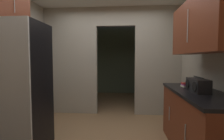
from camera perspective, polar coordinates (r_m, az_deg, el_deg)
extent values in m
cube|color=#ADA899|center=(4.45, -13.28, 2.82)|extent=(1.31, 0.12, 2.59)
cube|color=#ADA899|center=(4.31, 14.77, 2.77)|extent=(1.09, 0.12, 2.59)
cube|color=#ADA899|center=(4.37, 1.27, 17.07)|extent=(0.93, 0.12, 0.45)
cube|color=slate|center=(6.91, 1.55, 3.19)|extent=(3.32, 0.10, 2.59)
cube|color=slate|center=(5.90, -14.96, 2.99)|extent=(0.10, 2.66, 2.59)
cube|color=slate|center=(5.72, 17.26, 2.92)|extent=(0.10, 2.66, 2.59)
cube|color=black|center=(2.93, -28.81, -4.94)|extent=(0.83, 0.68, 1.88)
cube|color=maroon|center=(2.79, 26.46, -15.99)|extent=(0.58, 1.69, 0.87)
cube|color=black|center=(2.68, 26.74, -6.78)|extent=(0.62, 1.69, 0.04)
cylinder|color=#B7BABC|center=(2.35, 22.85, -18.57)|extent=(0.01, 0.01, 0.22)
cylinder|color=#B7BABC|center=(3.02, 18.26, -13.39)|extent=(0.01, 0.01, 0.22)
cube|color=maroon|center=(2.67, 27.32, 12.78)|extent=(0.34, 1.52, 0.73)
cylinder|color=#B7BABC|center=(2.61, 23.53, 13.12)|extent=(0.01, 0.01, 0.44)
cube|color=black|center=(2.63, 26.32, -4.51)|extent=(0.18, 0.42, 0.18)
cylinder|color=#262626|center=(2.62, 26.38, -2.12)|extent=(0.02, 0.30, 0.02)
cylinder|color=black|center=(2.48, 25.38, -4.96)|extent=(0.01, 0.13, 0.13)
cylinder|color=black|center=(2.72, 23.46, -4.18)|extent=(0.01, 0.13, 0.13)
cube|color=beige|center=(3.01, 22.74, -4.90)|extent=(0.11, 0.12, 0.03)
cube|color=#8C3893|center=(3.01, 22.89, -4.47)|extent=(0.10, 0.13, 0.02)
cube|color=red|center=(3.01, 22.88, -4.08)|extent=(0.10, 0.12, 0.02)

